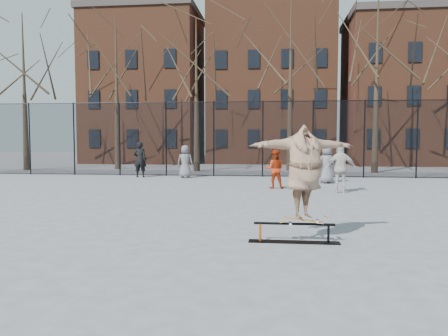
# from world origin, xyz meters

# --- Properties ---
(ground) EXTENTS (100.00, 100.00, 0.00)m
(ground) POSITION_xyz_m (0.00, 0.00, 0.00)
(ground) COLOR slate
(skate_rail) EXTENTS (1.80, 0.28, 0.40)m
(skate_rail) POSITION_xyz_m (2.17, -1.46, 0.15)
(skate_rail) COLOR black
(skate_rail) RESTS_ON ground
(skateboard) EXTENTS (0.82, 0.20, 0.10)m
(skateboard) POSITION_xyz_m (2.36, -1.46, 0.45)
(skateboard) COLOR olive
(skateboard) RESTS_ON skate_rail
(skater) EXTENTS (2.29, 1.45, 1.82)m
(skater) POSITION_xyz_m (2.36, -1.46, 1.40)
(skater) COLOR #653484
(skater) RESTS_ON skateboard
(bystander_grey) EXTENTS (0.83, 0.54, 1.69)m
(bystander_grey) POSITION_xyz_m (-2.74, 11.94, 0.84)
(bystander_grey) COLOR slate
(bystander_grey) RESTS_ON ground
(bystander_black) EXTENTS (0.69, 0.46, 1.86)m
(bystander_black) POSITION_xyz_m (-5.15, 12.00, 0.93)
(bystander_black) COLOR black
(bystander_black) RESTS_ON ground
(bystander_red) EXTENTS (0.78, 0.61, 1.58)m
(bystander_red) POSITION_xyz_m (1.82, 7.77, 0.79)
(bystander_red) COLOR #AF2E0F
(bystander_red) RESTS_ON ground
(bystander_white) EXTENTS (1.09, 0.46, 1.85)m
(bystander_white) POSITION_xyz_m (4.27, 6.54, 0.92)
(bystander_white) COLOR beige
(bystander_white) RESTS_ON ground
(bystander_extra) EXTENTS (0.99, 0.80, 1.74)m
(bystander_extra) POSITION_xyz_m (4.17, 9.99, 0.87)
(bystander_extra) COLOR slate
(bystander_extra) RESTS_ON ground
(fence) EXTENTS (34.03, 0.07, 4.00)m
(fence) POSITION_xyz_m (-0.01, 13.00, 2.05)
(fence) COLOR black
(fence) RESTS_ON ground
(tree_row) EXTENTS (33.66, 7.46, 10.67)m
(tree_row) POSITION_xyz_m (-0.25, 17.15, 7.36)
(tree_row) COLOR black
(tree_row) RESTS_ON ground
(rowhouses) EXTENTS (29.00, 7.00, 13.00)m
(rowhouses) POSITION_xyz_m (0.72, 26.00, 6.06)
(rowhouses) COLOR brown
(rowhouses) RESTS_ON ground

